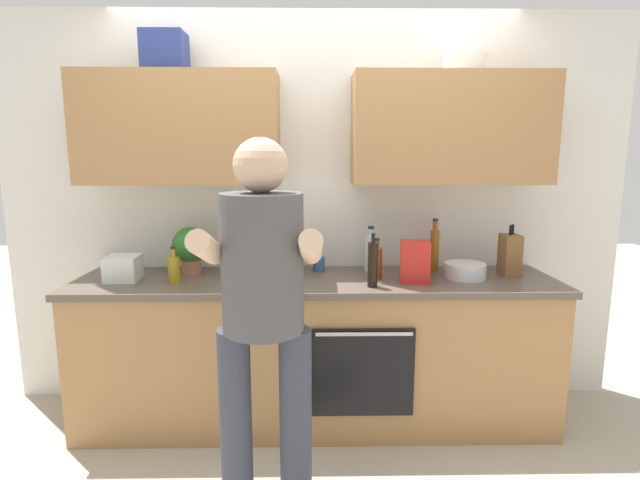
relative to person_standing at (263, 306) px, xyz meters
name	(u,v)px	position (x,y,z in m)	size (l,w,h in m)	color
ground_plane	(316,418)	(0.23, 0.84, -1.00)	(12.00, 12.00, 0.00)	#B2A893
back_wall_unit	(315,175)	(0.22, 1.12, 0.49)	(4.00, 0.38, 2.50)	silver
counter	(316,350)	(0.23, 0.84, -0.55)	(2.84, 0.67, 0.90)	#A37547
person_standing	(263,306)	(0.00, 0.00, 0.00)	(0.49, 0.45, 1.69)	#383D4C
bottle_soy	(373,264)	(0.54, 0.66, 0.03)	(0.06, 0.06, 0.30)	black
bottle_wine	(254,268)	(-0.12, 0.70, 0.00)	(0.06, 0.06, 0.24)	#471419
bottle_vinegar	(377,263)	(0.58, 0.83, 0.00)	(0.06, 0.06, 0.24)	brown
bottle_oil	(174,269)	(-0.59, 0.77, -0.02)	(0.07, 0.07, 0.21)	olive
bottle_water	(371,252)	(0.57, 1.03, 0.02)	(0.07, 0.07, 0.29)	silver
bottle_syrup	(434,249)	(0.97, 1.01, 0.04)	(0.06, 0.06, 0.34)	#8C4C14
cup_ceramic	(228,270)	(-0.30, 0.88, -0.06)	(0.08, 0.08, 0.09)	#BF4C47
cup_tea	(319,264)	(0.25, 1.03, -0.06)	(0.07, 0.07, 0.09)	#33598C
mixing_bowl	(465,270)	(1.11, 0.85, -0.06)	(0.24, 0.24, 0.09)	silver
knife_block	(510,255)	(1.40, 0.91, 0.02)	(0.10, 0.14, 0.31)	brown
potted_herb	(191,247)	(-0.54, 0.97, 0.06)	(0.22, 0.22, 0.29)	#9E6647
grocery_bag_bread	(285,257)	(0.04, 0.94, 0.01)	(0.21, 0.21, 0.22)	tan
grocery_bag_produce	(123,268)	(-0.90, 0.83, -0.03)	(0.18, 0.20, 0.14)	silver
grocery_bag_crisps	(415,262)	(0.80, 0.77, 0.01)	(0.17, 0.17, 0.23)	red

